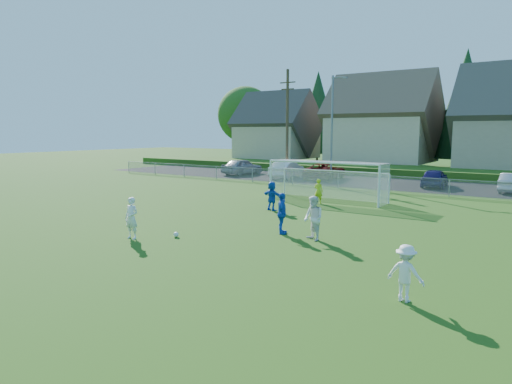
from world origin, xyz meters
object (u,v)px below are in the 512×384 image
goalkeeper (319,191)px  car_e (435,178)px  player_white_c (406,273)px  car_c (325,171)px  car_a (242,167)px  player_blue_b (272,196)px  player_blue_a (282,213)px  car_b (287,170)px  soccer_goal (328,175)px  player_white_a (132,218)px  player_white_b (313,218)px  soccer_ball (176,234)px

goalkeeper → car_e: size_ratio=0.36×
player_white_c → car_c: car_c is taller
player_white_c → car_a: size_ratio=0.32×
goalkeeper → player_blue_b: bearing=71.7°
player_blue_a → car_c: (-8.32, 21.28, -0.13)m
car_b → car_c: 3.57m
player_white_c → soccer_goal: bearing=-53.1°
car_e → player_white_a: bearing=71.5°
car_c → soccer_goal: (5.75, -11.41, 0.88)m
player_white_b → player_white_c: player_white_b is taller
car_c → player_white_a: bearing=92.9°
player_blue_b → car_e: size_ratio=0.38×
player_blue_a → car_c: bearing=-5.5°
player_white_a → player_white_c: player_white_a is taller
player_white_b → car_c: player_white_b is taller
car_e → soccer_ball: bearing=73.8°
soccer_ball → car_a: bearing=120.5°
car_e → soccer_goal: soccer_goal is taller
car_a → player_white_b: bearing=138.6°
player_white_a → car_c: 25.75m
car_c → soccer_goal: bearing=111.2°
player_blue_b → player_blue_a: bearing=140.3°
player_blue_b → car_b: size_ratio=0.34×
player_white_c → soccer_ball: bearing=-5.8°
car_e → player_blue_a: bearing=81.1°
car_a → player_blue_a: bearing=136.5°
player_white_b → player_blue_a: size_ratio=1.02×
car_b → player_white_b: bearing=116.6°
car_a → car_b: bearing=-177.8°
player_blue_b → car_c: bearing=-60.1°
player_white_a → soccer_goal: bearing=76.1°
player_white_b → car_b: bearing=153.9°
car_a → player_white_a: bearing=123.7°
car_e → car_a: bearing=-5.0°
goalkeeper → soccer_goal: bearing=-89.8°
car_b → soccer_goal: soccer_goal is taller
soccer_ball → car_b: car_b is taller
car_b → soccer_goal: (9.18, -10.43, 0.84)m
player_blue_a → car_e: (1.29, 20.84, -0.16)m
car_c → soccer_goal: size_ratio=0.72×
car_c → car_a: bearing=-2.0°
player_white_b → car_e: size_ratio=0.43×
car_a → car_c: size_ratio=0.87×
soccer_ball → car_c: (-5.05, 24.27, 0.64)m
player_white_a → soccer_goal: size_ratio=0.23×
player_white_a → car_a: (-12.70, 24.91, -0.05)m
player_blue_b → car_c: player_blue_b is taller
player_white_b → player_white_c: 6.77m
car_c → car_b: bearing=10.4°
car_e → goalkeeper: bearing=67.8°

